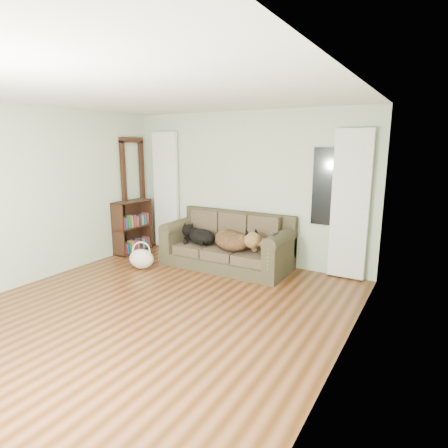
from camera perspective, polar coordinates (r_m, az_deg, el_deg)
The scene contains 15 objects.
floor at distance 4.89m, azimuth -10.72°, elevation -12.94°, with size 5.00×5.00×0.00m, color #45250C.
ceiling at distance 4.47m, azimuth -12.10°, elevation 18.92°, with size 5.00×5.00×0.00m, color white.
wall_back at distance 6.56m, azimuth 3.28°, elevation 5.53°, with size 4.50×0.04×2.60m, color #ADC6A2.
wall_left at distance 6.21m, azimuth -27.17°, elevation 3.84°, with size 0.04×5.00×2.60m, color #ADC6A2.
wall_right at distance 3.46m, azimuth 17.80°, elevation -1.02°, with size 0.04×5.00×2.60m, color #ADC6A2.
curtain_left at distance 7.43m, azimuth -8.82°, elevation 5.03°, with size 0.55×0.08×2.25m, color white.
curtain_right at distance 5.91m, azimuth 18.66°, elevation 2.72°, with size 0.55×0.08×2.25m, color white.
window_pane at distance 6.00m, azimuth 15.64°, elevation 5.45°, with size 0.50×0.03×1.20m, color black.
door_casing at distance 7.50m, azimuth -13.56°, elevation 4.13°, with size 0.07×0.60×2.10m, color black.
sofa at distance 6.30m, azimuth 0.36°, elevation -2.60°, with size 2.14×0.93×0.88m, color black.
dog_black_lab at distance 6.52m, azimuth -3.64°, elevation -1.83°, with size 0.61×0.42×0.26m, color black.
dog_shepherd at distance 6.11m, azimuth 1.59°, elevation -2.69°, with size 0.75×0.53×0.33m, color black.
tv_remote at distance 5.67m, azimuth 7.78°, elevation -1.47°, with size 0.05×0.18×0.02m, color black.
tote_bag at distance 6.45m, azimuth -12.45°, elevation -5.22°, with size 0.45×0.34×0.32m, color beige.
bookshelf at distance 7.38m, azimuth -13.75°, elevation -0.34°, with size 0.30×0.80×0.99m, color black.
Camera 1 is at (2.95, -3.31, 2.06)m, focal length 30.00 mm.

